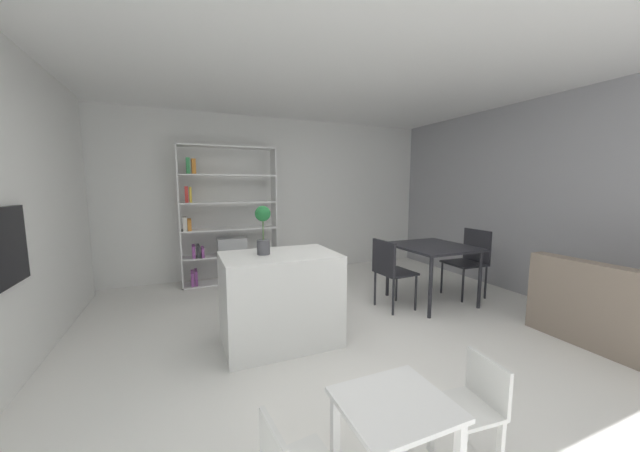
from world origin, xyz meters
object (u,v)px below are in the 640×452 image
object	(u,v)px
potted_plant_on_island	(263,227)
dining_chair_window_side	(470,256)
child_table	(394,419)
child_chair_right	(474,404)
open_bookshelf	(224,223)
built_in_oven	(4,247)
kitchen_island	(280,298)
dining_chair_island_side	(390,268)
dining_table	(432,252)

from	to	relation	value
potted_plant_on_island	dining_chair_window_side	distance (m)	3.04
child_table	child_chair_right	distance (m)	0.53
open_bookshelf	child_chair_right	world-z (taller)	open_bookshelf
child_chair_right	dining_chair_window_side	xyz separation A→B (m)	(2.23, 2.07, 0.21)
built_in_oven	potted_plant_on_island	world-z (taller)	built_in_oven
child_table	dining_chair_window_side	distance (m)	3.44
kitchen_island	child_chair_right	xyz separation A→B (m)	(0.59, -1.76, -0.10)
child_chair_right	dining_chair_island_side	size ratio (longest dim) A/B	0.67
built_in_oven	child_chair_right	size ratio (longest dim) A/B	1.06
kitchen_island	child_chair_right	world-z (taller)	kitchen_island
child_table	potted_plant_on_island	bearing A→B (deg)	96.69
child_chair_right	dining_chair_island_side	distance (m)	2.26
built_in_oven	child_chair_right	bearing A→B (deg)	-34.00
dining_chair_window_side	potted_plant_on_island	bearing A→B (deg)	-82.80
built_in_oven	kitchen_island	world-z (taller)	built_in_oven
dining_chair_island_side	potted_plant_on_island	bearing A→B (deg)	96.15
child_chair_right	potted_plant_on_island	bearing A→B (deg)	-152.13
dining_table	dining_chair_island_side	bearing A→B (deg)	-179.60
child_table	child_chair_right	bearing A→B (deg)	-0.55
dining_chair_window_side	dining_chair_island_side	bearing A→B (deg)	-87.85
kitchen_island	child_table	bearing A→B (deg)	-87.83
built_in_oven	dining_table	world-z (taller)	built_in_oven
dining_table	dining_chair_island_side	distance (m)	0.68
potted_plant_on_island	child_chair_right	xyz separation A→B (m)	(0.73, -1.80, -0.81)
open_bookshelf	child_table	xyz separation A→B (m)	(0.32, -4.02, -0.55)
kitchen_island	open_bookshelf	xyz separation A→B (m)	(-0.26, 2.26, 0.51)
child_chair_right	dining_chair_island_side	xyz separation A→B (m)	(0.90, 2.07, 0.19)
kitchen_island	child_chair_right	distance (m)	1.86
open_bookshelf	dining_chair_window_side	distance (m)	3.67
dining_chair_window_side	child_table	bearing A→B (deg)	-51.06
kitchen_island	dining_chair_window_side	size ratio (longest dim) A/B	1.17
dining_chair_window_side	kitchen_island	bearing A→B (deg)	-81.76
child_table	kitchen_island	bearing A→B (deg)	92.17
open_bookshelf	child_table	size ratio (longest dim) A/B	4.04
built_in_oven	dining_chair_island_side	world-z (taller)	built_in_oven
child_chair_right	dining_table	xyz separation A→B (m)	(1.56, 2.07, 0.34)
built_in_oven	dining_table	xyz separation A→B (m)	(4.15, 0.32, -0.42)
child_chair_right	dining_chair_island_side	bearing A→B (deg)	162.28
child_table	child_chair_right	size ratio (longest dim) A/B	0.90
dining_chair_window_side	dining_chair_island_side	size ratio (longest dim) A/B	1.06
potted_plant_on_island	child_table	world-z (taller)	potted_plant_on_island
built_in_oven	dining_chair_island_side	size ratio (longest dim) A/B	0.71
potted_plant_on_island	dining_chair_island_side	world-z (taller)	potted_plant_on_island
built_in_oven	kitchen_island	size ratio (longest dim) A/B	0.57
potted_plant_on_island	dining_chair_window_side	xyz separation A→B (m)	(2.97, 0.26, -0.59)
open_bookshelf	dining_table	distance (m)	3.11
open_bookshelf	kitchen_island	bearing A→B (deg)	-83.53
open_bookshelf	dining_chair_island_side	size ratio (longest dim) A/B	2.44
dining_chair_island_side	open_bookshelf	bearing A→B (deg)	38.69
child_table	built_in_oven	bearing A→B (deg)	139.89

